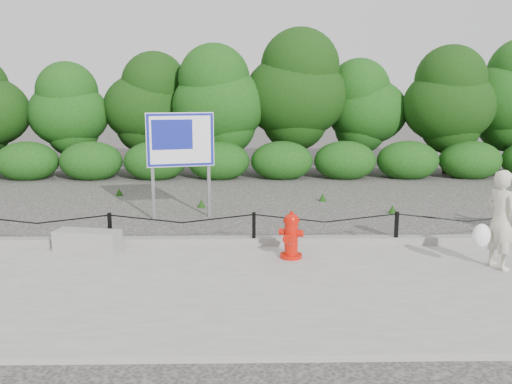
{
  "coord_description": "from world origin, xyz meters",
  "views": [
    {
      "loc": [
        -0.13,
        -9.15,
        2.78
      ],
      "look_at": [
        0.04,
        0.2,
        1.0
      ],
      "focal_mm": 38.0,
      "sensor_mm": 36.0,
      "label": 1
    }
  ],
  "objects": [
    {
      "name": "sidewalk",
      "position": [
        0.0,
        -2.0,
        0.04
      ],
      "size": [
        14.0,
        4.0,
        0.08
      ],
      "primitive_type": "cube",
      "color": "gray",
      "rests_on": "ground"
    },
    {
      "name": "pedestrian",
      "position": [
        3.7,
        -1.27,
        0.83
      ],
      "size": [
        0.76,
        0.65,
        1.52
      ],
      "rotation": [
        0.0,
        0.0,
        1.94
      ],
      "color": "beige",
      "rests_on": "sidewalk"
    },
    {
      "name": "concrete_block",
      "position": [
        -2.83,
        -0.25,
        0.26
      ],
      "size": [
        1.15,
        0.59,
        0.35
      ],
      "primitive_type": "cube",
      "rotation": [
        0.0,
        0.0,
        -0.19
      ],
      "color": "gray",
      "rests_on": "sidewalk"
    },
    {
      "name": "curb",
      "position": [
        0.0,
        0.05,
        0.15
      ],
      "size": [
        14.0,
        0.22,
        0.14
      ],
      "primitive_type": "cube",
      "color": "slate",
      "rests_on": "sidewalk"
    },
    {
      "name": "advertising_sign",
      "position": [
        -1.53,
        2.38,
        1.62
      ],
      "size": [
        1.41,
        0.41,
        2.3
      ],
      "rotation": [
        0.0,
        0.0,
        0.23
      ],
      "color": "slate",
      "rests_on": "ground"
    },
    {
      "name": "ground",
      "position": [
        0.0,
        0.0,
        0.0
      ],
      "size": [
        90.0,
        90.0,
        0.0
      ],
      "primitive_type": "plane",
      "color": "#2D2B28",
      "rests_on": "ground"
    },
    {
      "name": "fire_hydrant",
      "position": [
        0.59,
        -0.7,
        0.45
      ],
      "size": [
        0.47,
        0.47,
        0.77
      ],
      "rotation": [
        0.0,
        0.0,
        -0.39
      ],
      "color": "red",
      "rests_on": "sidewalk"
    },
    {
      "name": "treeline",
      "position": [
        0.96,
        8.94,
        2.46
      ],
      "size": [
        20.3,
        3.37,
        4.64
      ],
      "color": "black",
      "rests_on": "ground"
    },
    {
      "name": "chain_barrier",
      "position": [
        0.0,
        0.0,
        0.46
      ],
      "size": [
        10.06,
        0.06,
        0.6
      ],
      "color": "black",
      "rests_on": "sidewalk"
    }
  ]
}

